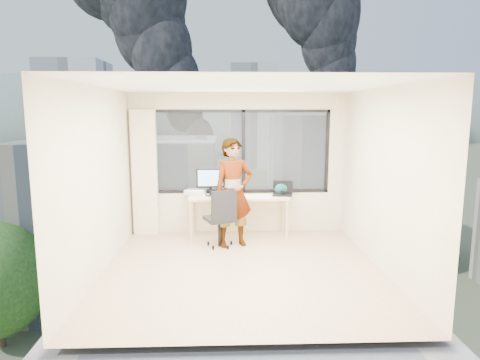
{
  "coord_description": "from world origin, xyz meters",
  "views": [
    {
      "loc": [
        -0.24,
        -5.77,
        2.25
      ],
      "look_at": [
        0.0,
        1.0,
        1.15
      ],
      "focal_mm": 31.28,
      "sensor_mm": 36.0,
      "label": 1
    }
  ],
  "objects_px": {
    "person": "(233,193)",
    "game_console": "(195,192)",
    "handbag": "(281,189)",
    "desk": "(239,216)",
    "monitor": "(211,182)",
    "laptop": "(282,189)",
    "chair": "(220,217)"
  },
  "relations": [
    {
      "from": "person",
      "to": "game_console",
      "type": "distance_m",
      "value": 1.04
    },
    {
      "from": "game_console",
      "to": "handbag",
      "type": "height_order",
      "value": "handbag"
    },
    {
      "from": "desk",
      "to": "handbag",
      "type": "distance_m",
      "value": 0.94
    },
    {
      "from": "monitor",
      "to": "game_console",
      "type": "relative_size",
      "value": 1.49
    },
    {
      "from": "person",
      "to": "laptop",
      "type": "xyz_separation_m",
      "value": [
        0.91,
        0.57,
        -0.05
      ]
    },
    {
      "from": "monitor",
      "to": "laptop",
      "type": "distance_m",
      "value": 1.32
    },
    {
      "from": "person",
      "to": "handbag",
      "type": "bearing_deg",
      "value": 20.09
    },
    {
      "from": "chair",
      "to": "laptop",
      "type": "distance_m",
      "value": 1.34
    },
    {
      "from": "desk",
      "to": "game_console",
      "type": "relative_size",
      "value": 5.31
    },
    {
      "from": "desk",
      "to": "person",
      "type": "bearing_deg",
      "value": -101.08
    },
    {
      "from": "chair",
      "to": "game_console",
      "type": "relative_size",
      "value": 3.0
    },
    {
      "from": "person",
      "to": "laptop",
      "type": "height_order",
      "value": "person"
    },
    {
      "from": "person",
      "to": "monitor",
      "type": "height_order",
      "value": "person"
    },
    {
      "from": "desk",
      "to": "monitor",
      "type": "height_order",
      "value": "monitor"
    },
    {
      "from": "desk",
      "to": "laptop",
      "type": "relative_size",
      "value": 4.74
    },
    {
      "from": "person",
      "to": "game_console",
      "type": "height_order",
      "value": "person"
    },
    {
      "from": "chair",
      "to": "monitor",
      "type": "relative_size",
      "value": 2.01
    },
    {
      "from": "person",
      "to": "laptop",
      "type": "bearing_deg",
      "value": 14.4
    },
    {
      "from": "person",
      "to": "game_console",
      "type": "bearing_deg",
      "value": 114.2
    },
    {
      "from": "desk",
      "to": "chair",
      "type": "distance_m",
      "value": 0.69
    },
    {
      "from": "person",
      "to": "monitor",
      "type": "bearing_deg",
      "value": 106.04
    },
    {
      "from": "chair",
      "to": "handbag",
      "type": "height_order",
      "value": "chair"
    },
    {
      "from": "chair",
      "to": "person",
      "type": "bearing_deg",
      "value": -11.14
    },
    {
      "from": "chair",
      "to": "handbag",
      "type": "bearing_deg",
      "value": 11.59
    },
    {
      "from": "handbag",
      "to": "monitor",
      "type": "bearing_deg",
      "value": 163.74
    },
    {
      "from": "game_console",
      "to": "handbag",
      "type": "bearing_deg",
      "value": 16.11
    },
    {
      "from": "game_console",
      "to": "laptop",
      "type": "height_order",
      "value": "laptop"
    },
    {
      "from": "person",
      "to": "game_console",
      "type": "xyz_separation_m",
      "value": [
        -0.69,
        0.77,
        -0.12
      ]
    },
    {
      "from": "game_console",
      "to": "handbag",
      "type": "relative_size",
      "value": 1.35
    },
    {
      "from": "game_console",
      "to": "desk",
      "type": "bearing_deg",
      "value": 2.93
    },
    {
      "from": "laptop",
      "to": "handbag",
      "type": "xyz_separation_m",
      "value": [
        0.0,
        0.13,
        -0.02
      ]
    },
    {
      "from": "desk",
      "to": "laptop",
      "type": "xyz_separation_m",
      "value": [
        0.8,
        0.02,
        0.49
      ]
    }
  ]
}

